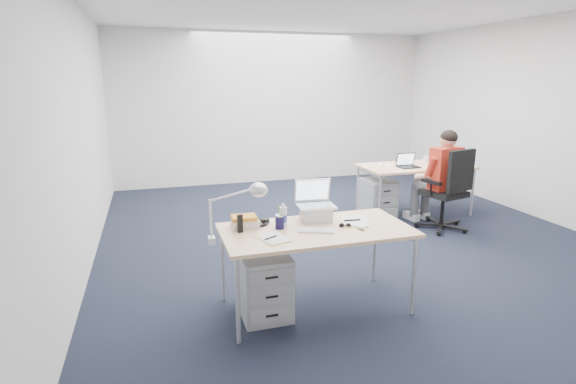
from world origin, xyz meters
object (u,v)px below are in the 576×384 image
(can_koozie, at_px, (280,222))
(bear_figurine, at_px, (282,215))
(headphones, at_px, (257,222))
(desk_lamp, at_px, (229,213))
(desk_far, at_px, (416,168))
(sunglasses, at_px, (345,226))
(drawer_pedestal_far, at_px, (378,199))
(dark_laptop, at_px, (409,160))
(office_chair, at_px, (445,207))
(desk_near, at_px, (316,234))
(drawer_pedestal_near, at_px, (264,284))
(computer_mouse, at_px, (361,227))
(far_cup, at_px, (426,160))
(cordless_phone, at_px, (240,224))
(book_stack, at_px, (245,222))
(water_bottle, at_px, (283,216))
(seated_person, at_px, (437,178))
(silver_laptop, at_px, (316,201))
(wireless_keyboard, at_px, (316,230))

(can_koozie, relative_size, bear_figurine, 0.71)
(headphones, relative_size, desk_lamp, 0.51)
(desk_far, height_order, sunglasses, sunglasses)
(sunglasses, bearing_deg, drawer_pedestal_far, 76.06)
(bear_figurine, bearing_deg, can_koozie, -127.34)
(dark_laptop, bearing_deg, office_chair, -73.86)
(desk_near, relative_size, can_koozie, 13.19)
(office_chair, distance_m, sunglasses, 2.65)
(drawer_pedestal_near, xyz_separation_m, computer_mouse, (0.81, -0.15, 0.47))
(drawer_pedestal_near, relative_size, far_cup, 4.93)
(drawer_pedestal_near, distance_m, drawer_pedestal_far, 3.14)
(can_koozie, bearing_deg, computer_mouse, -18.14)
(computer_mouse, relative_size, dark_laptop, 0.33)
(drawer_pedestal_far, relative_size, cordless_phone, 3.56)
(book_stack, bearing_deg, sunglasses, -16.84)
(drawer_pedestal_near, xyz_separation_m, water_bottle, (0.20, 0.10, 0.56))
(office_chair, bearing_deg, water_bottle, -166.80)
(drawer_pedestal_near, distance_m, desk_lamp, 0.76)
(seated_person, xyz_separation_m, cordless_phone, (-2.98, -1.58, 0.15))
(desk_far, distance_m, seated_person, 0.57)
(desk_near, distance_m, far_cup, 3.51)
(office_chair, height_order, book_stack, office_chair)
(silver_laptop, relative_size, water_bottle, 1.71)
(bear_figurine, height_order, dark_laptop, dark_laptop)
(seated_person, relative_size, desk_lamp, 2.74)
(silver_laptop, bearing_deg, can_koozie, -156.88)
(silver_laptop, relative_size, book_stack, 1.56)
(desk_far, height_order, can_koozie, can_koozie)
(sunglasses, bearing_deg, wireless_keyboard, -154.94)
(office_chair, relative_size, book_stack, 4.87)
(sunglasses, bearing_deg, desk_near, -167.93)
(drawer_pedestal_near, xyz_separation_m, bear_figurine, (0.21, 0.17, 0.54))
(drawer_pedestal_far, distance_m, cordless_phone, 3.27)
(computer_mouse, height_order, far_cup, far_cup)
(desk_far, xyz_separation_m, bear_figurine, (-2.63, -2.04, 0.13))
(bear_figurine, distance_m, book_stack, 0.33)
(dark_laptop, bearing_deg, headphones, -144.99)
(seated_person, xyz_separation_m, silver_laptop, (-2.27, -1.45, 0.25))
(desk_far, xyz_separation_m, drawer_pedestal_near, (-2.84, -2.21, -0.41))
(office_chair, bearing_deg, headphones, -170.73)
(office_chair, distance_m, book_stack, 3.25)
(office_chair, bearing_deg, desk_far, 75.34)
(desk_far, height_order, computer_mouse, computer_mouse)
(silver_laptop, xyz_separation_m, far_cup, (2.54, 2.12, -0.12))
(desk_near, relative_size, bear_figurine, 9.40)
(desk_lamp, bearing_deg, sunglasses, 12.15)
(water_bottle, bearing_deg, wireless_keyboard, -37.28)
(seated_person, height_order, headphones, seated_person)
(computer_mouse, bearing_deg, sunglasses, 133.96)
(silver_laptop, bearing_deg, desk_lamp, -154.21)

